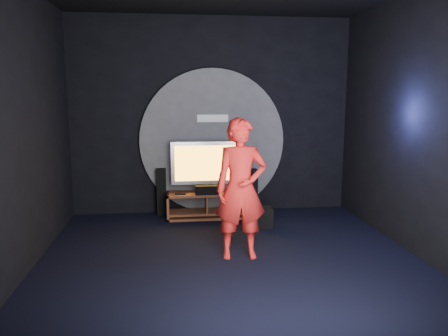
# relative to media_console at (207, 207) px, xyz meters

# --- Properties ---
(floor) EXTENTS (5.00, 5.00, 0.00)m
(floor) POSITION_rel_media_console_xyz_m (0.14, -2.05, -0.20)
(floor) COLOR black
(floor) RESTS_ON ground
(back_wall) EXTENTS (5.00, 0.04, 3.50)m
(back_wall) POSITION_rel_media_console_xyz_m (0.14, 0.45, 1.55)
(back_wall) COLOR black
(back_wall) RESTS_ON ground
(front_wall) EXTENTS (5.00, 0.04, 3.50)m
(front_wall) POSITION_rel_media_console_xyz_m (0.14, -4.55, 1.55)
(front_wall) COLOR black
(front_wall) RESTS_ON ground
(left_wall) EXTENTS (0.04, 5.00, 3.50)m
(left_wall) POSITION_rel_media_console_xyz_m (-2.36, -2.05, 1.55)
(left_wall) COLOR black
(left_wall) RESTS_ON ground
(right_wall) EXTENTS (0.04, 5.00, 3.50)m
(right_wall) POSITION_rel_media_console_xyz_m (2.64, -2.05, 1.55)
(right_wall) COLOR black
(right_wall) RESTS_ON ground
(wall_disc_panel) EXTENTS (2.60, 0.11, 2.60)m
(wall_disc_panel) POSITION_rel_media_console_xyz_m (0.14, 0.39, 1.11)
(wall_disc_panel) COLOR #515156
(wall_disc_panel) RESTS_ON ground
(media_console) EXTENTS (1.38, 0.45, 0.45)m
(media_console) POSITION_rel_media_console_xyz_m (0.00, 0.00, 0.00)
(media_console) COLOR brown
(media_console) RESTS_ON ground
(tv) EXTENTS (1.21, 0.22, 0.89)m
(tv) POSITION_rel_media_console_xyz_m (-0.01, 0.07, 0.74)
(tv) COLOR #ADACB4
(tv) RESTS_ON media_console
(center_speaker) EXTENTS (0.40, 0.15, 0.15)m
(center_speaker) POSITION_rel_media_console_xyz_m (-0.01, -0.13, 0.33)
(center_speaker) COLOR black
(center_speaker) RESTS_ON media_console
(remote) EXTENTS (0.18, 0.05, 0.02)m
(remote) POSITION_rel_media_console_xyz_m (-0.46, -0.12, 0.27)
(remote) COLOR black
(remote) RESTS_ON media_console
(tower_speaker_left) EXTENTS (0.17, 0.19, 0.84)m
(tower_speaker_left) POSITION_rel_media_console_xyz_m (-0.79, 0.30, 0.23)
(tower_speaker_left) COLOR black
(tower_speaker_left) RESTS_ON ground
(tower_speaker_right) EXTENTS (0.17, 0.19, 0.84)m
(tower_speaker_right) POSITION_rel_media_console_xyz_m (0.81, 0.02, 0.23)
(tower_speaker_right) COLOR black
(tower_speaker_right) RESTS_ON ground
(subwoofer) EXTENTS (0.29, 0.29, 0.32)m
(subwoofer) POSITION_rel_media_console_xyz_m (0.86, -0.66, -0.03)
(subwoofer) COLOR black
(subwoofer) RESTS_ON ground
(player) EXTENTS (0.69, 0.46, 1.85)m
(player) POSITION_rel_media_console_xyz_m (0.29, -1.92, 0.73)
(player) COLOR red
(player) RESTS_ON ground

